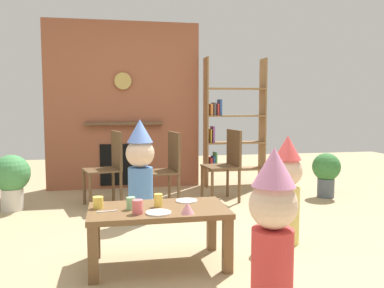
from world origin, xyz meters
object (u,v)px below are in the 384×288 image
at_px(paper_cup_near_left, 158,200).
at_px(paper_cup_near_right, 98,202).
at_px(child_in_pink, 287,187).
at_px(paper_cup_center, 138,207).
at_px(child_with_cone_hat, 273,230).
at_px(potted_plant_short, 12,178).
at_px(child_by_the_chairs, 140,168).
at_px(bookshelf, 230,127).
at_px(dining_chair_right, 227,161).
at_px(dining_chair_left, 109,164).
at_px(dining_chair_middle, 167,165).
at_px(paper_plate_rear, 158,213).
at_px(potted_plant_tall, 326,171).
at_px(birthday_cake_slice, 187,208).
at_px(paper_plate_front, 186,201).
at_px(coffee_table, 158,217).
at_px(paper_cup_far_left, 131,203).

xyz_separation_m(paper_cup_near_left, paper_cup_near_right, (-0.45, 0.04, -0.01)).
height_order(paper_cup_near_right, child_in_pink, child_in_pink).
xyz_separation_m(paper_cup_center, child_with_cone_hat, (0.70, -0.79, 0.03)).
xyz_separation_m(paper_cup_near_right, potted_plant_short, (-1.03, 1.87, -0.10)).
xyz_separation_m(child_in_pink, child_by_the_chairs, (-1.21, 0.91, 0.06)).
bearing_deg(child_in_pink, child_with_cone_hat, 49.29).
relative_size(bookshelf, dining_chair_right, 2.11).
xyz_separation_m(bookshelf, dining_chair_left, (-1.77, -0.90, -0.37)).
distance_m(bookshelf, child_with_cone_hat, 3.90).
height_order(paper_cup_near_right, child_with_cone_hat, child_with_cone_hat).
bearing_deg(dining_chair_middle, paper_plate_rear, 71.63).
height_order(dining_chair_middle, potted_plant_tall, dining_chair_middle).
distance_m(bookshelf, dining_chair_left, 2.02).
bearing_deg(dining_chair_right, birthday_cake_slice, 59.58).
distance_m(birthday_cake_slice, dining_chair_right, 2.34).
xyz_separation_m(paper_plate_front, child_with_cone_hat, (0.29, -1.09, 0.07)).
bearing_deg(child_by_the_chairs, paper_cup_near_right, -22.02).
distance_m(paper_cup_near_left, paper_cup_center, 0.25).
relative_size(coffee_table, dining_chair_middle, 1.16).
height_order(coffee_table, child_in_pink, child_in_pink).
bearing_deg(paper_cup_near_right, dining_chair_left, 87.62).
height_order(paper_plate_rear, child_with_cone_hat, child_with_cone_hat).
bearing_deg(paper_plate_rear, paper_cup_near_left, 83.72).
xyz_separation_m(paper_cup_center, dining_chair_middle, (0.45, 1.82, 0.02)).
relative_size(paper_cup_near_left, paper_cup_center, 0.98).
bearing_deg(child_by_the_chairs, birthday_cake_slice, 7.19).
distance_m(paper_plate_front, dining_chair_left, 1.90).
height_order(paper_plate_rear, potted_plant_short, potted_plant_short).
height_order(birthday_cake_slice, dining_chair_right, dining_chair_right).
bearing_deg(coffee_table, birthday_cake_slice, -48.05).
xyz_separation_m(paper_plate_rear, child_in_pink, (1.18, 0.44, 0.06)).
bearing_deg(paper_plate_front, birthday_cake_slice, -99.32).
relative_size(bookshelf, child_in_pink, 1.99).
xyz_separation_m(dining_chair_middle, potted_plant_short, (-1.76, 0.27, -0.13)).
height_order(paper_cup_near_left, child_with_cone_hat, child_with_cone_hat).
relative_size(child_with_cone_hat, dining_chair_left, 1.10).
bearing_deg(bookshelf, child_in_pink, -95.38).
xyz_separation_m(paper_cup_near_right, paper_plate_front, (0.69, 0.08, -0.04)).
bearing_deg(child_with_cone_hat, dining_chair_right, -41.01).
bearing_deg(paper_plate_front, paper_cup_far_left, -160.31).
height_order(dining_chair_middle, dining_chair_right, same).
relative_size(paper_cup_near_right, birthday_cake_slice, 0.87).
relative_size(coffee_table, paper_cup_near_right, 11.92).
height_order(paper_cup_near_right, paper_plate_rear, paper_cup_near_right).
bearing_deg(paper_plate_rear, potted_plant_short, 124.68).
height_order(child_with_cone_hat, child_by_the_chairs, child_by_the_chairs).
bearing_deg(paper_cup_far_left, coffee_table, 1.09).
height_order(birthday_cake_slice, child_by_the_chairs, child_by_the_chairs).
height_order(coffee_table, potted_plant_tall, potted_plant_tall).
height_order(paper_cup_near_right, potted_plant_short, potted_plant_short).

